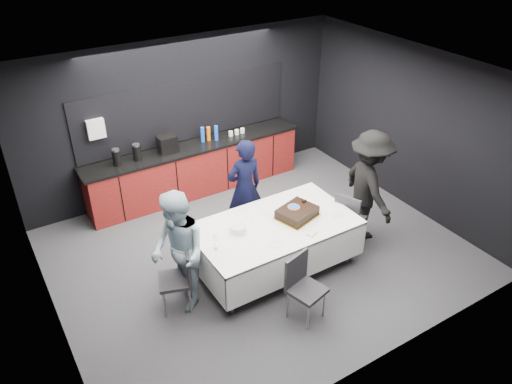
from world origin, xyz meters
TOP-DOWN VIEW (x-y plane):
  - ground at (0.00, 0.00)m, footprint 6.00×6.00m
  - room_shell at (0.00, 0.00)m, footprint 6.04×5.04m
  - kitchenette at (-0.02, 2.22)m, footprint 4.10×0.64m
  - party_table at (0.00, -0.40)m, footprint 2.32×1.32m
  - cake_assembly at (0.38, -0.42)m, footprint 0.68×0.61m
  - plate_stack at (-0.54, -0.29)m, footprint 0.23×0.23m
  - loose_plate_near at (-0.26, -0.79)m, footprint 0.22×0.22m
  - loose_plate_right_a at (0.68, -0.16)m, footprint 0.18×0.18m
  - loose_plate_right_b at (0.92, -0.67)m, footprint 0.21×0.21m
  - loose_plate_far at (0.04, -0.09)m, footprint 0.20×0.20m
  - fork_pile at (0.31, -0.87)m, footprint 0.19×0.16m
  - champagne_flute at (-0.98, -0.47)m, footprint 0.06×0.06m
  - chair_left at (-1.49, -0.43)m, footprint 0.53×0.53m
  - chair_right at (1.30, -0.53)m, footprint 0.55×0.55m
  - chair_near at (-0.23, -1.40)m, footprint 0.51×0.51m
  - person_center at (0.10, 0.61)m, footprint 0.61×0.41m
  - person_left at (-1.47, -0.37)m, footprint 0.67×0.85m
  - person_right at (1.71, -0.47)m, footprint 0.91×1.29m

SIDE VIEW (x-z plane):
  - ground at x=0.00m, z-range 0.00..0.00m
  - chair_left at x=-1.49m, z-range 0.07..1.00m
  - chair_right at x=1.30m, z-range 0.07..1.00m
  - chair_near at x=-0.23m, z-range 0.07..1.00m
  - kitchenette at x=-0.02m, z-range -0.48..1.57m
  - party_table at x=0.00m, z-range 0.25..1.03m
  - loose_plate_near at x=-0.26m, z-range 0.78..0.79m
  - loose_plate_right_a at x=0.68m, z-range 0.78..0.79m
  - loose_plate_right_b at x=0.92m, z-range 0.78..0.79m
  - loose_plate_far at x=0.04m, z-range 0.78..0.79m
  - fork_pile at x=0.31m, z-range 0.78..0.81m
  - person_center at x=0.10m, z-range 0.00..1.66m
  - plate_stack at x=-0.54m, z-range 0.78..0.88m
  - cake_assembly at x=0.38m, z-range 0.76..0.94m
  - person_left at x=-1.47m, z-range 0.00..1.71m
  - person_right at x=1.71m, z-range 0.00..1.82m
  - champagne_flute at x=-0.98m, z-range 0.83..1.05m
  - room_shell at x=0.00m, z-range 0.45..3.27m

